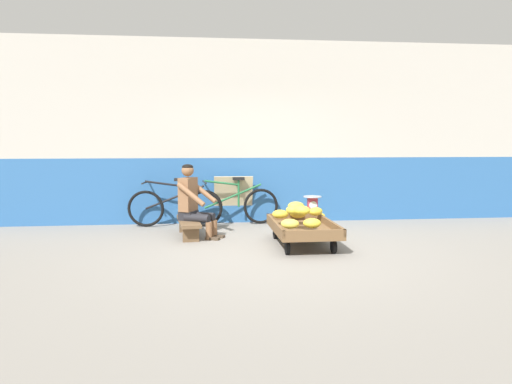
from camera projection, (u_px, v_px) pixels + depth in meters
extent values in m
plane|color=gray|center=(273.00, 255.00, 6.15)|extent=(80.00, 80.00, 0.00)
cube|color=#2D609E|center=(253.00, 189.00, 8.69)|extent=(16.00, 0.30, 1.19)
cube|color=#B7B2A8|center=(253.00, 100.00, 8.51)|extent=(16.00, 0.30, 2.11)
cube|color=brown|center=(303.00, 229.00, 6.66)|extent=(0.85, 1.45, 0.05)
cube|color=brown|center=(275.00, 225.00, 6.60)|extent=(0.06, 1.44, 0.10)
cube|color=brown|center=(330.00, 224.00, 6.70)|extent=(0.06, 1.44, 0.10)
cube|color=brown|center=(293.00, 216.00, 7.34)|extent=(0.84, 0.05, 0.10)
cube|color=brown|center=(314.00, 234.00, 5.96)|extent=(0.84, 0.05, 0.10)
cylinder|color=black|center=(275.00, 233.00, 7.14)|extent=(0.05, 0.18, 0.18)
cylinder|color=black|center=(315.00, 232.00, 7.21)|extent=(0.05, 0.18, 0.18)
cylinder|color=black|center=(287.00, 248.00, 6.14)|extent=(0.05, 0.18, 0.18)
cylinder|color=black|center=(334.00, 247.00, 6.21)|extent=(0.05, 0.18, 0.18)
ellipsoid|color=gold|center=(316.00, 211.00, 7.10)|extent=(0.30, 0.28, 0.13)
ellipsoid|color=yellow|center=(312.00, 223.00, 6.08)|extent=(0.24, 0.18, 0.13)
ellipsoid|color=gold|center=(280.00, 214.00, 6.84)|extent=(0.28, 0.23, 0.13)
ellipsoid|color=gold|center=(298.00, 214.00, 6.87)|extent=(0.25, 0.20, 0.13)
ellipsoid|color=yellow|center=(290.00, 224.00, 6.04)|extent=(0.28, 0.24, 0.13)
ellipsoid|color=gold|center=(295.00, 210.00, 7.23)|extent=(0.27, 0.22, 0.13)
ellipsoid|color=yellow|center=(302.00, 210.00, 6.32)|extent=(0.30, 0.28, 0.13)
ellipsoid|color=gold|center=(296.00, 206.00, 6.73)|extent=(0.25, 0.19, 0.13)
ellipsoid|color=yellow|center=(295.00, 210.00, 6.40)|extent=(0.25, 0.19, 0.13)
cube|color=brown|center=(188.00, 221.00, 7.28)|extent=(0.43, 1.13, 0.05)
cube|color=brown|center=(187.00, 225.00, 7.67)|extent=(0.25, 0.11, 0.22)
cube|color=brown|center=(191.00, 234.00, 6.93)|extent=(0.25, 0.11, 0.22)
cylinder|color=brown|center=(214.00, 229.00, 7.24)|extent=(0.10, 0.10, 0.27)
cube|color=#4C3D2D|center=(218.00, 236.00, 7.23)|extent=(0.24, 0.18, 0.04)
cylinder|color=#232328|center=(202.00, 216.00, 7.29)|extent=(0.42, 0.30, 0.13)
cylinder|color=brown|center=(209.00, 231.00, 7.07)|extent=(0.10, 0.10, 0.27)
cube|color=#4C3D2D|center=(213.00, 238.00, 7.06)|extent=(0.24, 0.18, 0.04)
cylinder|color=#232328|center=(197.00, 218.00, 7.12)|extent=(0.42, 0.30, 0.13)
cube|color=#232328|center=(188.00, 215.00, 7.27)|extent=(0.32, 0.35, 0.14)
cube|color=brown|center=(188.00, 194.00, 7.24)|extent=(0.30, 0.37, 0.52)
cylinder|color=brown|center=(203.00, 192.00, 7.37)|extent=(0.45, 0.28, 0.36)
cylinder|color=brown|center=(191.00, 194.00, 6.99)|extent=(0.45, 0.28, 0.36)
sphere|color=brown|center=(188.00, 170.00, 7.20)|extent=(0.19, 0.19, 0.19)
ellipsoid|color=black|center=(188.00, 167.00, 7.19)|extent=(0.17, 0.17, 0.09)
cube|color=gold|center=(312.00, 223.00, 7.70)|extent=(0.36, 0.28, 0.30)
cylinder|color=#28282D|center=(312.00, 213.00, 7.68)|extent=(0.20, 0.20, 0.03)
cube|color=#C6384C|center=(312.00, 205.00, 7.66)|extent=(0.16, 0.10, 0.24)
cylinder|color=white|center=(313.00, 205.00, 7.61)|extent=(0.13, 0.01, 0.13)
cylinder|color=#B2B5BA|center=(312.00, 197.00, 7.65)|extent=(0.30, 0.30, 0.01)
torus|color=black|center=(146.00, 209.00, 8.11)|extent=(0.64, 0.11, 0.64)
torus|color=black|center=(204.00, 209.00, 8.12)|extent=(0.64, 0.11, 0.64)
cylinder|color=black|center=(175.00, 197.00, 8.09)|extent=(1.03, 0.14, 0.43)
cylinder|color=black|center=(181.00, 195.00, 8.09)|extent=(0.04, 0.04, 0.48)
cylinder|color=black|center=(163.00, 184.00, 8.06)|extent=(0.62, 0.09, 0.12)
cube|color=black|center=(180.00, 180.00, 8.06)|extent=(0.21, 0.12, 0.05)
cylinder|color=black|center=(145.00, 182.00, 8.06)|extent=(0.07, 0.48, 0.03)
torus|color=black|center=(205.00, 208.00, 8.19)|extent=(0.64, 0.12, 0.64)
torus|color=black|center=(261.00, 206.00, 8.41)|extent=(0.64, 0.12, 0.64)
cylinder|color=#236B3D|center=(233.00, 196.00, 8.28)|extent=(1.03, 0.16, 0.43)
cylinder|color=#236B3D|center=(239.00, 194.00, 8.30)|extent=(0.04, 0.04, 0.48)
cylinder|color=#236B3D|center=(222.00, 183.00, 8.21)|extent=(0.61, 0.11, 0.12)
cube|color=black|center=(239.00, 179.00, 8.27)|extent=(0.21, 0.12, 0.05)
cylinder|color=black|center=(204.00, 182.00, 8.14)|extent=(0.08, 0.48, 0.03)
cube|color=#C6B289|center=(233.00, 199.00, 8.49)|extent=(0.70, 0.28, 0.87)
cube|color=green|center=(325.00, 230.00, 7.18)|extent=(0.18, 0.12, 0.24)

